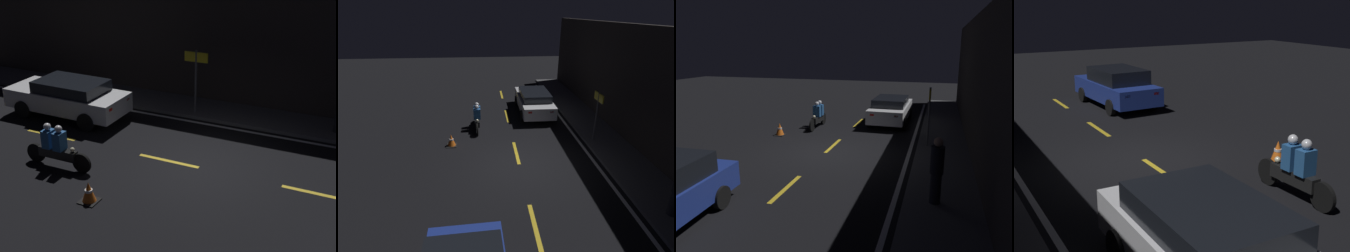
% 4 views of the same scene
% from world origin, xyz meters
% --- Properties ---
extents(ground_plane, '(56.00, 56.00, 0.00)m').
position_xyz_m(ground_plane, '(0.00, 0.00, 0.00)').
color(ground_plane, black).
extents(raised_curb, '(28.00, 1.98, 0.12)m').
position_xyz_m(raised_curb, '(0.00, 4.43, 0.06)').
color(raised_curb, '#4C4C4F').
rests_on(raised_curb, ground).
extents(building_front, '(28.00, 0.30, 5.33)m').
position_xyz_m(building_front, '(0.00, 5.57, 2.66)').
color(building_front, '#2D2826').
rests_on(building_front, ground).
extents(lane_dash_b, '(2.00, 0.14, 0.01)m').
position_xyz_m(lane_dash_b, '(-5.50, 0.00, 0.00)').
color(lane_dash_b, gold).
rests_on(lane_dash_b, ground).
extents(lane_dash_c, '(2.00, 0.14, 0.01)m').
position_xyz_m(lane_dash_c, '(-1.00, 0.00, 0.00)').
color(lane_dash_c, gold).
rests_on(lane_dash_c, ground).
extents(lane_dash_d, '(2.00, 0.14, 0.01)m').
position_xyz_m(lane_dash_d, '(3.50, 0.00, 0.00)').
color(lane_dash_d, gold).
rests_on(lane_dash_d, ground).
extents(lane_solid_kerb, '(25.20, 0.14, 0.01)m').
position_xyz_m(lane_solid_kerb, '(0.00, 3.19, 0.00)').
color(lane_solid_kerb, silver).
rests_on(lane_solid_kerb, ground).
extents(sedan_white, '(4.61, 1.99, 1.44)m').
position_xyz_m(sedan_white, '(-5.95, 1.70, 0.79)').
color(sedan_white, silver).
rests_on(sedan_white, ground).
extents(motorcycle, '(2.28, 0.37, 1.38)m').
position_xyz_m(motorcycle, '(-3.88, -1.75, 0.64)').
color(motorcycle, black).
rests_on(motorcycle, ground).
extents(traffic_cone_near, '(0.49, 0.49, 0.58)m').
position_xyz_m(traffic_cone_near, '(-1.92, -2.96, 0.28)').
color(traffic_cone_near, black).
rests_on(traffic_cone_near, ground).
extents(shop_sign, '(0.90, 0.08, 2.40)m').
position_xyz_m(shop_sign, '(-1.69, 3.83, 1.81)').
color(shop_sign, '#4C4C51').
rests_on(shop_sign, raised_curb).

